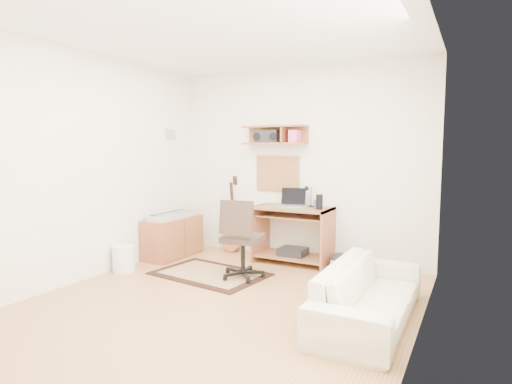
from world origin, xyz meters
The scene contains 22 objects.
floor centered at (0.00, 0.00, -0.01)m, with size 3.60×4.00×0.01m, color tan.
ceiling centered at (0.00, 0.00, 2.60)m, with size 3.60×4.00×0.01m, color white.
back_wall centered at (0.00, 2.00, 1.30)m, with size 3.60×0.01×2.60m, color white.
left_wall centered at (-1.80, 0.00, 1.30)m, with size 0.01×4.00×2.60m, color white.
right_wall centered at (1.80, 0.00, 1.30)m, with size 0.01×4.00×2.60m, color white.
wall_shelf centered at (-0.30, 1.88, 1.70)m, with size 0.90×0.25×0.26m, color #9A5436.
cork_board centered at (-0.30, 1.98, 1.17)m, with size 0.64×0.03×0.49m, color tan.
wall_photo centered at (-1.79, 1.50, 1.72)m, with size 0.02×0.20×0.15m, color #4C8CBF.
desk centered at (0.05, 1.73, 0.38)m, with size 1.00×0.55×0.75m, color #9A5436, non-canonical shape.
laptop centered at (0.03, 1.71, 0.87)m, with size 0.33×0.33×0.25m, color silver, non-canonical shape.
speaker centered at (0.43, 1.68, 0.85)m, with size 0.09×0.09×0.19m, color black.
desk_lamp centered at (0.24, 1.87, 0.89)m, with size 0.09×0.09×0.27m, color black, non-canonical shape.
pencil_cup centered at (0.33, 1.83, 0.80)m, with size 0.07×0.07×0.10m, color #3643A2.
boombox centered at (-0.41, 1.87, 1.68)m, with size 0.34×0.15×0.17m, color black.
rug centered at (-0.63, 0.77, 0.01)m, with size 1.31×0.88×0.02m, color tan.
task_chair centered at (-0.21, 0.83, 0.48)m, with size 0.49×0.49×0.95m, color #31251D, non-canonical shape.
cabinet centered at (-1.58, 1.25, 0.28)m, with size 0.40×0.90×0.55m, color #9A5436.
music_keyboard centered at (-1.58, 1.25, 0.58)m, with size 0.25×0.79×0.07m, color #B2B5BA.
guitar centered at (-0.99, 1.86, 0.56)m, with size 0.30×0.19×1.12m, color #A76033, non-canonical shape.
waste_basket centered at (-1.65, 0.38, 0.16)m, with size 0.27×0.27×0.32m, color white.
printer centered at (0.81, 1.74, 0.09)m, with size 0.42×0.33×0.16m, color #A5A8AA.
sofa centered at (1.38, 0.29, 0.33)m, with size 1.71×0.50×0.67m, color beige.
Camera 1 is at (2.17, -3.35, 1.51)m, focal length 29.49 mm.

